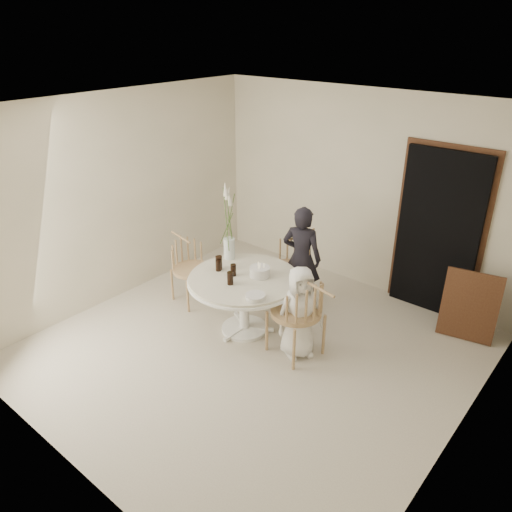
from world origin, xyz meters
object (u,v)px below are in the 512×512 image
Objects in this scene: chair_left at (187,260)px; birthday_cake at (260,272)px; table at (244,286)px; girl at (302,258)px; boy at (300,312)px; chair_far at (295,259)px; chair_right at (305,309)px; flower_vase at (229,232)px.

birthday_cake reaches higher than chair_left.
chair_left is (-1.10, 0.11, -0.05)m from table.
girl is at bearing 77.72° from table.
chair_far is at bearing 70.04° from boy.
table is 1.34× the size of chair_right.
birthday_cake is at bearing 112.03° from boy.
chair_left is at bearing -165.45° from flower_vase.
chair_left is at bearing 14.08° from girl.
chair_right is 0.71× the size of girl.
chair_left is 1.52m from girl.
flower_vase is (-0.60, 0.13, 0.29)m from birthday_cake.
table is 1.39× the size of chair_far.
table is 0.92m from girl.
girl reaches higher than birthday_cake.
chair_far is 0.88× the size of boy.
flower_vase reaches higher than birthday_cake.
chair_right is at bearing -10.61° from birthday_cake.
chair_far is at bearing 95.08° from birthday_cake.
flower_vase is at bearing 25.72° from girl.
chair_left is 0.80× the size of boy.
birthday_cake is at bearing -12.52° from flower_vase.
birthday_cake reaches higher than table.
chair_far is at bearing -37.99° from girl.
birthday_cake is (0.07, -0.81, 0.17)m from chair_far.
birthday_cake is (1.23, 0.03, 0.22)m from chair_left.
girl is 1.06m from boy.
boy is at bearing 1.91° from table.
chair_right is (0.82, -0.95, 0.02)m from chair_far.
boy is 0.71m from birthday_cake.
birthday_cake is at bearing -88.88° from chair_right.
chair_right is at bearing -76.08° from boy.
chair_left is 3.65× the size of birthday_cake.
birthday_cake is at bearing 67.76° from girl.
chair_left is 1.25m from birthday_cake.
flower_vase reaches higher than chair_right.
table is at bearing 123.58° from boy.
chair_left is (-1.16, -0.84, -0.05)m from chair_far.
flower_vase is at bearing 110.64° from boy.
boy reaches higher than chair_left.
birthday_cake is at bearing -80.98° from chair_far.
chair_far reaches higher than chair_left.
flower_vase is at bearing -124.26° from chair_far.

